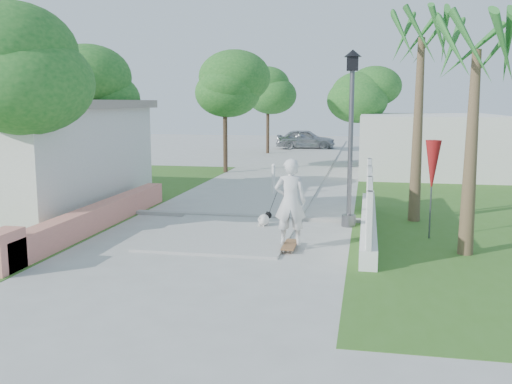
% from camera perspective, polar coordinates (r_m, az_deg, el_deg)
% --- Properties ---
extents(ground, '(90.00, 90.00, 0.00)m').
position_cam_1_polar(ground, '(10.14, -8.75, -9.30)').
color(ground, '#B7B7B2').
rests_on(ground, ground).
extents(path_strip, '(3.20, 36.00, 0.06)m').
position_cam_1_polar(path_strip, '(29.40, 4.54, 2.84)').
color(path_strip, '#B7B7B2').
rests_on(path_strip, ground).
extents(curb, '(6.50, 0.25, 0.10)m').
position_cam_1_polar(curb, '(15.71, -1.34, -2.44)').
color(curb, '#999993').
rests_on(curb, ground).
extents(grass_left, '(8.00, 20.00, 0.01)m').
position_cam_1_polar(grass_left, '(20.17, -19.86, -0.56)').
color(grass_left, '#396921').
rests_on(grass_left, ground).
extents(grass_right, '(8.00, 20.00, 0.01)m').
position_cam_1_polar(grass_right, '(17.71, 22.89, -2.00)').
color(grass_right, '#396921').
rests_on(grass_right, ground).
extents(pink_wall, '(0.45, 8.20, 0.80)m').
position_cam_1_polar(pink_wall, '(14.51, -16.34, -2.71)').
color(pink_wall, '#E58975').
rests_on(pink_wall, ground).
extents(lattice_fence, '(0.35, 7.00, 1.50)m').
position_cam_1_polar(lattice_fence, '(14.28, 11.22, -1.75)').
color(lattice_fence, white).
rests_on(lattice_fence, ground).
extents(building_right, '(6.00, 8.00, 2.60)m').
position_cam_1_polar(building_right, '(27.23, 16.76, 4.69)').
color(building_right, silver).
rests_on(building_right, ground).
extents(street_lamp, '(0.44, 0.44, 4.44)m').
position_cam_1_polar(street_lamp, '(14.56, 9.46, 5.97)').
color(street_lamp, '#59595E').
rests_on(street_lamp, ground).
extents(bollard, '(0.14, 0.14, 1.09)m').
position_cam_1_polar(bollard, '(19.46, 1.76, 1.37)').
color(bollard, white).
rests_on(bollard, ground).
extents(patio_umbrella, '(0.36, 0.36, 2.30)m').
position_cam_1_polar(patio_umbrella, '(13.70, 17.23, 2.40)').
color(patio_umbrella, '#59595E').
rests_on(patio_umbrella, ground).
extents(tree_left_near, '(3.60, 3.60, 5.28)m').
position_cam_1_polar(tree_left_near, '(14.35, -22.31, 10.96)').
color(tree_left_near, '#4C3826').
rests_on(tree_left_near, ground).
extents(tree_left_mid, '(3.20, 3.20, 4.85)m').
position_cam_1_polar(tree_left_mid, '(19.61, -15.82, 9.63)').
color(tree_left_mid, '#4C3826').
rests_on(tree_left_mid, ground).
extents(tree_path_left, '(3.40, 3.40, 5.23)m').
position_cam_1_polar(tree_path_left, '(25.81, -3.10, 10.43)').
color(tree_path_left, '#4C3826').
rests_on(tree_path_left, ground).
extents(tree_path_right, '(3.00, 3.00, 4.79)m').
position_cam_1_polar(tree_path_right, '(29.02, 11.04, 9.48)').
color(tree_path_right, '#4C3826').
rests_on(tree_path_right, ground).
extents(tree_path_far, '(3.20, 3.20, 5.17)m').
position_cam_1_polar(tree_path_far, '(35.55, 1.22, 10.04)').
color(tree_path_far, '#4C3826').
rests_on(tree_path_far, ground).
extents(palm_far, '(1.80, 1.80, 5.30)m').
position_cam_1_polar(palm_far, '(15.65, 16.19, 13.49)').
color(palm_far, brown).
rests_on(palm_far, ground).
extents(palm_near, '(1.80, 1.80, 4.70)m').
position_cam_1_polar(palm_near, '(12.44, 21.17, 12.05)').
color(palm_near, brown).
rests_on(palm_near, ground).
extents(skateboarder, '(1.30, 2.70, 1.98)m').
position_cam_1_polar(skateboarder, '(13.11, 2.03, -1.10)').
color(skateboarder, '#95613B').
rests_on(skateboarder, ground).
extents(dog, '(0.42, 0.56, 0.41)m').
position_cam_1_polar(dog, '(14.49, 0.86, -2.72)').
color(dog, white).
rests_on(dog, ground).
extents(parked_car, '(4.05, 1.85, 1.35)m').
position_cam_1_polar(parked_car, '(38.96, 4.99, 5.29)').
color(parked_car, '#B1B5B9').
rests_on(parked_car, ground).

